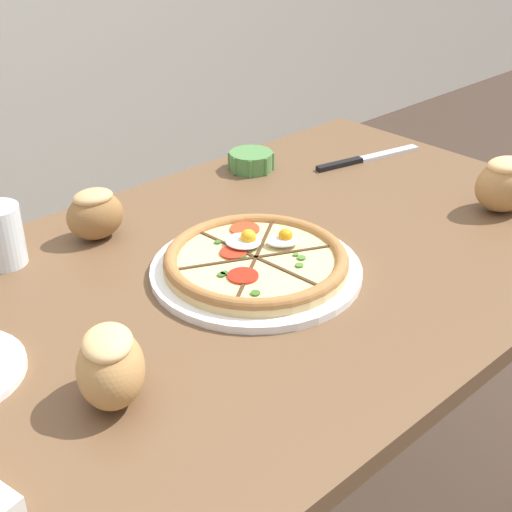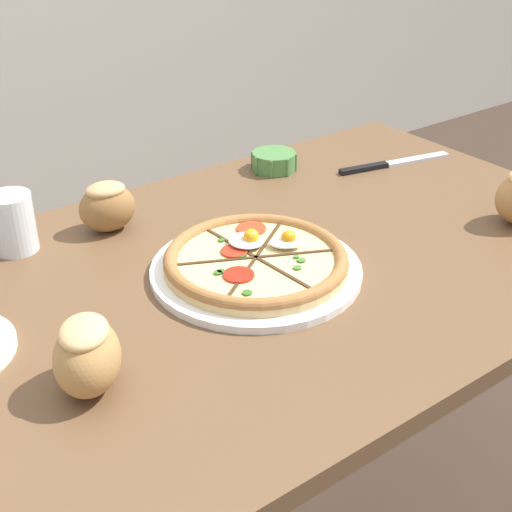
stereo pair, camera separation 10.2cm
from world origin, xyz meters
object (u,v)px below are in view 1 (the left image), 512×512
Objects in this scene: dining_table at (231,339)px; knife_main at (367,158)px; ramekin_bowl at (251,160)px; bread_piece_mid at (95,213)px; bread_piece_far at (505,183)px; water_glass at (1,239)px; pizza at (256,263)px; bread_piece_near at (110,365)px.

knife_main reaches higher than dining_table.
bread_piece_mid is (-0.38, -0.04, 0.02)m from ramekin_bowl.
knife_main is at bearing 87.52° from bread_piece_far.
ramekin_bowl is at bearing 161.42° from knife_main.
bread_piece_mid is 0.78× the size of bread_piece_far.
bread_piece_mid is 0.15m from water_glass.
bread_piece_near is (-0.31, -0.09, 0.03)m from pizza.
knife_main is (0.21, -0.13, -0.02)m from ramekin_bowl.
ramekin_bowl reaches higher than knife_main.
knife_main is (0.59, -0.08, -0.04)m from bread_piece_mid.
bread_piece_near reaches higher than pizza.
bread_piece_far is (0.19, -0.44, 0.03)m from ramekin_bowl.
bread_piece_far reaches higher than bread_piece_mid.
dining_table is at bearing -137.07° from ramekin_bowl.
water_glass is at bearing 170.37° from bread_piece_mid.
bread_piece_near is 1.25× the size of bread_piece_mid.
dining_table is 0.14m from pizza.
ramekin_bowl is (0.31, 0.29, 0.13)m from dining_table.
pizza is at bearing -131.70° from ramekin_bowl.
dining_table is 5.44× the size of knife_main.
bread_piece_far is (0.50, -0.15, 0.16)m from dining_table.
pizza is at bearing -24.55° from dining_table.
knife_main is at bearing 20.29° from pizza.
pizza is at bearing -147.09° from knife_main.
dining_table is 13.31× the size of bread_piece_mid.
knife_main is 2.65× the size of water_glass.
water_glass reaches higher than bread_piece_near.
water_glass is (-0.74, 0.11, 0.04)m from knife_main.
bread_piece_mid reaches higher than ramekin_bowl.
ramekin_bowl is 0.53m from water_glass.
bread_piece_mid is at bearing -173.71° from ramekin_bowl.
ramekin_bowl is 0.24m from knife_main.
bread_piece_near is at bearing -145.65° from ramekin_bowl.
dining_table is at bearing 22.18° from bread_piece_near.
water_glass reaches higher than ramekin_bowl.
pizza is at bearing 163.75° from bread_piece_far.
bread_piece_near is 0.38m from water_glass.
bread_piece_far is at bearing -2.97° from bread_piece_near.
dining_table is at bearing 155.45° from pizza.
water_glass is at bearing -178.19° from ramekin_bowl.
bread_piece_mid is at bearing 106.90° from dining_table.
bread_piece_near is at bearing -97.79° from water_glass.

